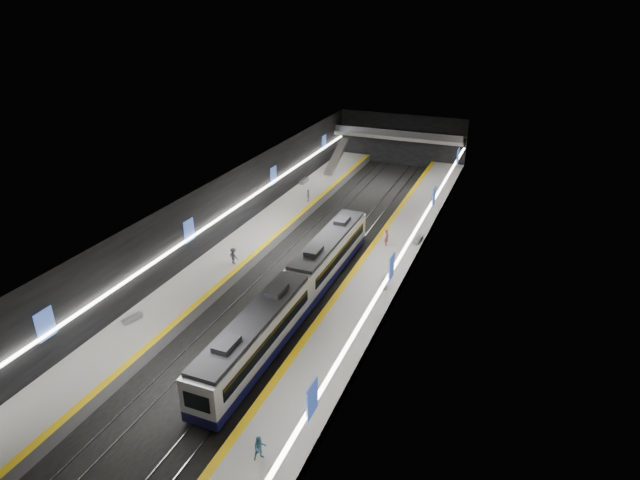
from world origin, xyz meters
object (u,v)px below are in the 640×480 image
at_px(escalator, 337,156).
at_px(bench_left_far, 304,181).
at_px(bench_right_far, 418,240).
at_px(passenger_left_a, 308,195).
at_px(bench_right_near, 384,283).
at_px(passenger_right_a, 387,238).
at_px(train, 297,289).
at_px(bench_left_near, 132,318).
at_px(passenger_left_b, 234,256).
at_px(passenger_right_b, 260,448).

distance_m(escalator, bench_left_far, 8.10).
bearing_deg(bench_right_far, passenger_left_a, 163.26).
height_order(escalator, bench_right_near, escalator).
relative_size(passenger_right_a, passenger_left_a, 1.12).
height_order(train, passenger_left_a, train).
xyz_separation_m(escalator, bench_right_near, (16.19, -31.17, -1.69)).
height_order(escalator, passenger_left_a, escalator).
height_order(bench_left_near, bench_left_far, bench_left_far).
height_order(train, bench_left_far, train).
distance_m(escalator, bench_left_near, 44.39).
distance_m(train, bench_left_near, 13.59).
bearing_deg(passenger_right_a, escalator, 25.92).
xyz_separation_m(bench_left_near, bench_left_far, (-0.83, 36.67, 0.04)).
bearing_deg(escalator, passenger_left_a, -84.20).
xyz_separation_m(escalator, bench_left_far, (-2.00, -7.67, -1.65)).
relative_size(bench_right_near, bench_right_far, 0.89).
bearing_deg(train, bench_right_near, 41.55).
xyz_separation_m(passenger_right_a, passenger_left_a, (-12.66, 8.83, -0.10)).
distance_m(train, bench_right_near, 8.32).
xyz_separation_m(bench_left_near, passenger_left_b, (2.55, 11.78, 0.62)).
bearing_deg(bench_left_far, passenger_left_b, -82.96).
height_order(bench_left_near, passenger_left_a, passenger_left_a).
relative_size(passenger_left_a, passenger_left_b, 0.97).
bearing_deg(bench_left_near, passenger_right_b, -11.65).
xyz_separation_m(escalator, passenger_left_a, (1.44, -14.14, -1.10)).
height_order(escalator, passenger_left_b, escalator).
distance_m(bench_left_far, passenger_left_b, 25.12).
relative_size(passenger_right_a, passenger_left_b, 1.09).
height_order(passenger_right_a, passenger_left_a, passenger_right_a).
relative_size(bench_right_far, passenger_right_b, 1.22).
height_order(bench_right_far, passenger_left_a, passenger_left_a).
bearing_deg(escalator, bench_left_far, -104.61).
distance_m(bench_left_near, passenger_right_a, 26.27).
xyz_separation_m(escalator, bench_right_far, (17.00, -20.90, -1.66)).
relative_size(bench_right_near, passenger_right_b, 1.09).
bearing_deg(bench_left_far, passenger_right_b, -70.10).
distance_m(bench_left_near, passenger_right_b, 18.35).
distance_m(bench_right_far, passenger_left_a, 16.98).
bearing_deg(train, passenger_left_a, 110.83).
bearing_deg(train, passenger_right_a, 73.34).
bearing_deg(bench_left_near, passenger_right_a, 70.85).
xyz_separation_m(bench_right_near, bench_right_far, (0.81, 10.27, 0.03)).
distance_m(bench_left_near, passenger_left_a, 30.31).
relative_size(train, bench_left_near, 17.68).
bearing_deg(passenger_right_a, passenger_right_b, 176.16).
height_order(bench_left_far, passenger_left_b, passenger_left_b).
relative_size(train, passenger_right_b, 18.91).
relative_size(train, bench_left_far, 14.62).
distance_m(bench_left_far, passenger_right_a, 22.22).
bearing_deg(escalator, bench_right_near, -62.56).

